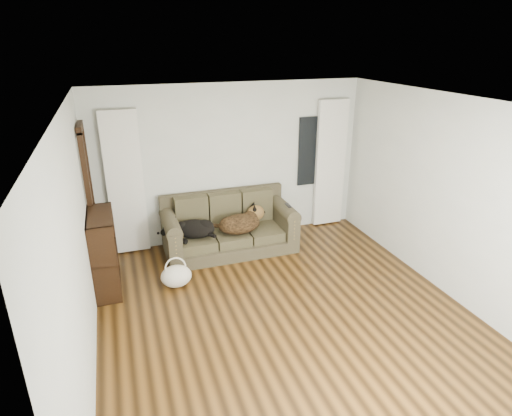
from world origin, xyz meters
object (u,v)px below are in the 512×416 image
object	(u,v)px
sofa	(229,224)
tote_bag	(176,276)
bookshelf	(105,256)
dog_black_lab	(192,229)
dog_shepherd	(241,223)

from	to	relation	value
sofa	tote_bag	size ratio (longest dim) A/B	4.82
bookshelf	tote_bag	bearing A→B (deg)	-19.42
dog_black_lab	bookshelf	world-z (taller)	bookshelf
tote_bag	dog_black_lab	bearing A→B (deg)	63.73
dog_black_lab	tote_bag	xyz separation A→B (m)	(-0.39, -0.78, -0.32)
sofa	dog_black_lab	world-z (taller)	sofa
dog_shepherd	bookshelf	distance (m)	2.12
sofa	bookshelf	size ratio (longest dim) A/B	1.88
sofa	bookshelf	world-z (taller)	bookshelf
tote_bag	bookshelf	xyz separation A→B (m)	(-0.90, 0.26, 0.34)
dog_black_lab	tote_bag	bearing A→B (deg)	-93.36
sofa	dog_shepherd	world-z (taller)	sofa
dog_black_lab	tote_bag	distance (m)	0.93
dog_black_lab	bookshelf	distance (m)	1.39
tote_bag	bookshelf	distance (m)	1.00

